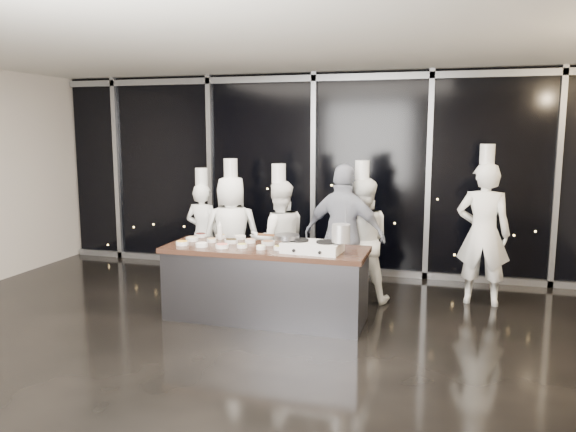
% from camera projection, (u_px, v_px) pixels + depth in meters
% --- Properties ---
extents(ground, '(9.00, 9.00, 0.00)m').
position_uv_depth(ground, '(240.00, 346.00, 6.04)').
color(ground, black).
rests_on(ground, ground).
extents(room_shell, '(9.02, 7.02, 3.21)m').
position_uv_depth(room_shell, '(253.00, 135.00, 5.65)').
color(room_shell, beige).
rests_on(room_shell, ground).
extents(window_wall, '(8.90, 0.11, 3.20)m').
position_uv_depth(window_wall, '(314.00, 174.00, 9.05)').
color(window_wall, black).
rests_on(window_wall, ground).
extents(demo_counter, '(2.46, 0.86, 0.90)m').
position_uv_depth(demo_counter, '(265.00, 283.00, 6.82)').
color(demo_counter, '#3D3D43').
rests_on(demo_counter, ground).
extents(stove, '(0.69, 0.47, 0.14)m').
position_uv_depth(stove, '(312.00, 247.00, 6.48)').
color(stove, silver).
rests_on(stove, demo_counter).
extents(frying_pan, '(0.52, 0.31, 0.05)m').
position_uv_depth(frying_pan, '(286.00, 237.00, 6.55)').
color(frying_pan, slate).
rests_on(frying_pan, stove).
extents(stock_pot, '(0.22, 0.22, 0.21)m').
position_uv_depth(stock_pot, '(341.00, 233.00, 6.33)').
color(stock_pot, silver).
rests_on(stock_pot, stove).
extents(prep_bowls, '(1.38, 0.73, 0.05)m').
position_uv_depth(prep_bowls, '(227.00, 241.00, 6.97)').
color(prep_bowls, silver).
rests_on(prep_bowls, demo_counter).
extents(squeeze_bottle, '(0.07, 0.07, 0.24)m').
position_uv_depth(squeeze_bottle, '(220.00, 231.00, 7.22)').
color(squeeze_bottle, silver).
rests_on(squeeze_bottle, demo_counter).
extents(chef_far_left, '(0.59, 0.42, 1.75)m').
position_uv_depth(chef_far_left, '(203.00, 233.00, 8.35)').
color(chef_far_left, white).
rests_on(chef_far_left, ground).
extents(chef_left, '(0.94, 0.76, 1.91)m').
position_uv_depth(chef_left, '(232.00, 234.00, 7.91)').
color(chef_left, white).
rests_on(chef_left, ground).
extents(chef_center, '(0.97, 0.89, 1.85)m').
position_uv_depth(chef_center, '(279.00, 240.00, 7.63)').
color(chef_center, white).
rests_on(chef_center, ground).
extents(guest, '(1.16, 0.64, 1.87)m').
position_uv_depth(guest, '(344.00, 236.00, 7.29)').
color(guest, '#141E38').
rests_on(guest, ground).
extents(chef_right, '(0.91, 0.76, 1.90)m').
position_uv_depth(chef_right, '(361.00, 240.00, 7.49)').
color(chef_right, white).
rests_on(chef_right, ground).
extents(chef_side, '(0.72, 0.50, 2.12)m').
position_uv_depth(chef_side, '(483.00, 233.00, 7.37)').
color(chef_side, white).
rests_on(chef_side, ground).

